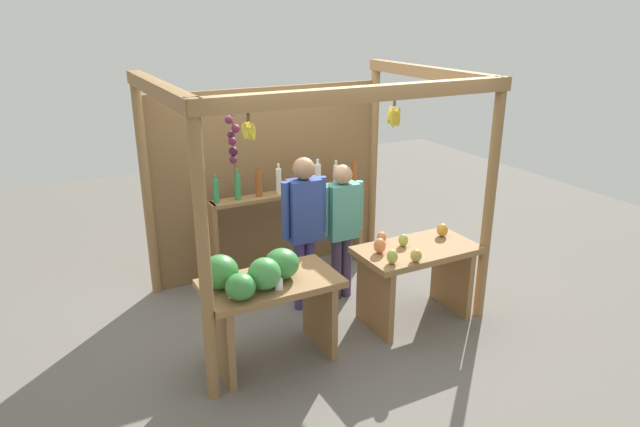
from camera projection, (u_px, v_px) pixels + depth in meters
name	position (u px, v px, depth m)	size (l,w,h in m)	color
ground_plane	(311.00, 303.00, 6.02)	(12.00, 12.00, 0.00)	slate
market_stall	(290.00, 165.00, 5.93)	(2.89, 2.13, 2.37)	olive
fruit_counter_left	(263.00, 290.00, 4.77)	(1.16, 0.67, 1.05)	olive
fruit_counter_right	(415.00, 267.00, 5.53)	(1.16, 0.65, 0.92)	olive
bottle_shelf_unit	(290.00, 208.00, 6.44)	(1.85, 0.22, 1.34)	olive
vendor_man	(304.00, 221.00, 5.62)	(0.48, 0.22, 1.60)	#3F3372
vendor_woman	(342.00, 221.00, 5.86)	(0.48, 0.20, 1.47)	#3F3450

